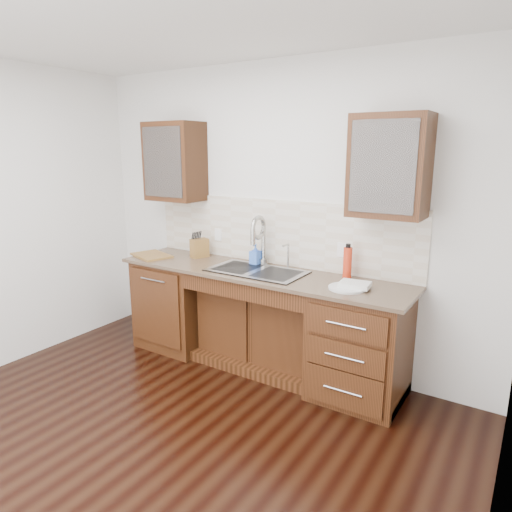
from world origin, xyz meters
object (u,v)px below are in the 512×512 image
Objects in this scene: water_bottle at (347,263)px; plate at (347,288)px; cutting_board at (152,255)px; soap_bottle at (255,255)px; knife_block at (199,248)px.

plate is (0.10, -0.25, -0.12)m from water_bottle.
plate is 2.04m from cutting_board.
plate is at bearing -9.83° from soap_bottle.
soap_bottle is 0.48× the size of cutting_board.
soap_bottle is 0.89m from water_bottle.
knife_block is at bearing 27.83° from cutting_board.
water_bottle is 1.44× the size of knife_block.
cutting_board is (-2.04, -0.02, 0.00)m from plate.
water_bottle reaches higher than knife_block.
water_bottle is 0.66× the size of cutting_board.
water_bottle is at bearing 7.99° from cutting_board.
soap_bottle is 1.09m from cutting_board.
knife_block is at bearing -171.62° from soap_bottle.
water_bottle is 1.51m from knife_block.
plate is 1.55× the size of knife_block.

